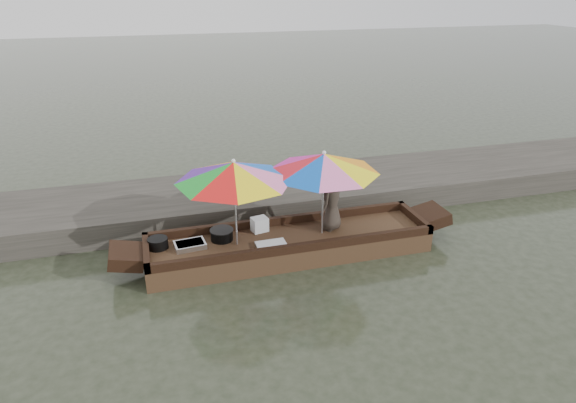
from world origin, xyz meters
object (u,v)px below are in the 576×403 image
object	(u,v)px
cooking_pot	(158,243)
vendor	(332,202)
tray_scallop	(271,246)
umbrella_bow	(235,203)
umbrella_stern	(323,193)
boat_hull	(290,246)
supply_bag	(260,224)
tray_crayfish	(190,245)
charcoal_grill	(222,235)

from	to	relation	value
cooking_pot	vendor	size ratio (longest dim) A/B	0.32
tray_scallop	umbrella_bow	world-z (taller)	umbrella_bow
cooking_pot	vendor	bearing A→B (deg)	-2.14
vendor	umbrella_stern	xyz separation A→B (m)	(-0.22, -0.12, 0.24)
tray_scallop	boat_hull	bearing A→B (deg)	34.16
cooking_pot	umbrella_stern	bearing A→B (deg)	-4.75
supply_bag	vendor	world-z (taller)	vendor
vendor	umbrella_stern	world-z (taller)	umbrella_stern
tray_crayfish	umbrella_bow	xyz separation A→B (m)	(0.79, -0.11, 0.73)
tray_scallop	cooking_pot	bearing A→B (deg)	164.72
tray_crayfish	umbrella_stern	xyz separation A→B (m)	(2.35, -0.11, 0.73)
boat_hull	umbrella_stern	distance (m)	1.13
cooking_pot	umbrella_bow	bearing A→B (deg)	-10.25
charcoal_grill	vendor	xyz separation A→B (m)	(2.00, -0.11, 0.45)
tray_crayfish	vendor	distance (m)	2.61
cooking_pot	tray_crayfish	bearing A→B (deg)	-13.94
cooking_pot	charcoal_grill	xyz separation A→B (m)	(1.10, -0.00, 0.00)
tray_scallop	charcoal_grill	world-z (taller)	charcoal_grill
cooking_pot	umbrella_bow	world-z (taller)	umbrella_bow
vendor	tray_scallop	bearing A→B (deg)	-21.11
tray_crayfish	vendor	bearing A→B (deg)	0.33
boat_hull	supply_bag	world-z (taller)	supply_bag
cooking_pot	tray_crayfish	distance (m)	0.54
cooking_pot	tray_scallop	xyz separation A→B (m)	(1.86, -0.51, -0.06)
umbrella_bow	boat_hull	bearing A→B (deg)	0.00
tray_scallop	umbrella_stern	xyz separation A→B (m)	(1.01, 0.27, 0.74)
boat_hull	tray_scallop	distance (m)	0.52
vendor	umbrella_bow	distance (m)	1.79
boat_hull	tray_scallop	world-z (taller)	tray_scallop
boat_hull	vendor	size ratio (longest dim) A/B	4.67
supply_bag	umbrella_stern	world-z (taller)	umbrella_stern
charcoal_grill	supply_bag	xyz separation A→B (m)	(0.72, 0.15, 0.04)
cooking_pot	charcoal_grill	distance (m)	1.10
charcoal_grill	umbrella_stern	bearing A→B (deg)	-7.55
boat_hull	tray_crayfish	distance (m)	1.76
cooking_pot	supply_bag	xyz separation A→B (m)	(1.81, 0.15, 0.04)
boat_hull	charcoal_grill	xyz separation A→B (m)	(-1.17, 0.24, 0.27)
boat_hull	umbrella_stern	bearing A→B (deg)	0.00
cooking_pot	vendor	distance (m)	3.13
charcoal_grill	umbrella_stern	world-z (taller)	umbrella_stern
boat_hull	supply_bag	bearing A→B (deg)	139.46
vendor	boat_hull	bearing A→B (deg)	-30.47
tray_crayfish	charcoal_grill	xyz separation A→B (m)	(0.57, 0.13, 0.05)
tray_crayfish	tray_scallop	size ratio (longest dim) A/B	1.00
cooking_pot	umbrella_stern	size ratio (longest dim) A/B	0.18
tray_crayfish	umbrella_bow	size ratio (longest dim) A/B	0.26
supply_bag	umbrella_bow	size ratio (longest dim) A/B	0.14
cooking_pot	supply_bag	distance (m)	1.82
charcoal_grill	cooking_pot	bearing A→B (deg)	179.84
tray_crayfish	umbrella_stern	size ratio (longest dim) A/B	0.27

